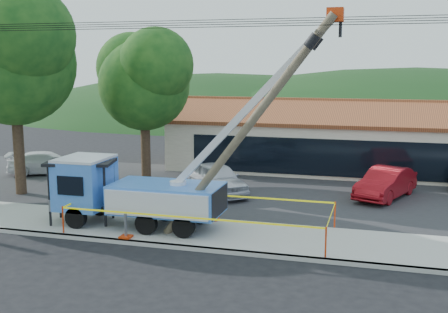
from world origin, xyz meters
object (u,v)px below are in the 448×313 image
at_px(leaning_pole, 253,120).
at_px(bus_shelter, 82,176).
at_px(car_red, 385,200).
at_px(car_white, 48,175).
at_px(car_silver, 217,196).
at_px(utility_truck, 136,190).

xyz_separation_m(leaning_pole, bus_shelter, (-7.66, 0.63, -2.70)).
relative_size(bus_shelter, car_red, 0.66).
relative_size(car_red, car_white, 0.98).
distance_m(bus_shelter, car_silver, 8.11).
relative_size(bus_shelter, car_white, 0.65).
bearing_deg(car_white, car_silver, -128.13).
bearing_deg(car_white, car_red, -119.27).
xyz_separation_m(leaning_pole, car_silver, (-3.57, 7.30, -4.83)).
height_order(leaning_pole, car_silver, leaning_pole).
distance_m(car_red, car_white, 20.33).
relative_size(car_silver, car_red, 1.03).
distance_m(utility_truck, car_white, 13.69).
xyz_separation_m(car_silver, car_red, (8.56, 1.49, 0.00)).
xyz_separation_m(utility_truck, car_white, (-10.16, 9.02, -1.69)).
bearing_deg(car_white, bus_shelter, -166.49).
relative_size(leaning_pole, car_red, 1.85).
relative_size(utility_truck, car_silver, 2.44).
xyz_separation_m(car_silver, car_white, (-11.76, 2.34, 0.00)).
height_order(leaning_pole, car_white, leaning_pole).
xyz_separation_m(car_red, car_white, (-20.32, 0.84, 0.00)).
distance_m(leaning_pole, car_silver, 9.45).
bearing_deg(car_silver, bus_shelter, -160.61).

